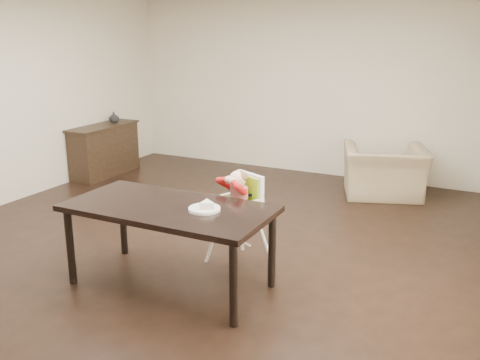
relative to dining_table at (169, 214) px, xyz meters
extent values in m
plane|color=black|center=(-0.24, 0.78, -0.67)|extent=(7.00, 7.00, 0.00)
cube|color=beige|center=(-0.24, 4.28, 0.68)|extent=(6.00, 0.02, 2.70)
cube|color=black|center=(0.00, 0.00, 0.05)|extent=(1.80, 0.90, 0.05)
cylinder|color=black|center=(-0.82, -0.37, -0.32)|extent=(0.07, 0.07, 0.70)
cylinder|color=black|center=(0.82, -0.37, -0.32)|extent=(0.07, 0.07, 0.70)
cylinder|color=black|center=(-0.82, 0.37, -0.32)|extent=(0.07, 0.07, 0.70)
cylinder|color=black|center=(0.82, 0.37, -0.32)|extent=(0.07, 0.07, 0.70)
cylinder|color=white|center=(0.10, 0.59, -0.42)|extent=(0.05, 0.05, 0.50)
cylinder|color=white|center=(0.43, 0.44, -0.42)|extent=(0.05, 0.05, 0.50)
cylinder|color=white|center=(0.25, 0.91, -0.42)|extent=(0.05, 0.05, 0.50)
cylinder|color=white|center=(0.58, 0.77, -0.42)|extent=(0.05, 0.05, 0.50)
cube|color=white|center=(0.34, 0.68, -0.17)|extent=(0.46, 0.44, 0.04)
cube|color=#96D31B|center=(0.34, 0.68, -0.14)|extent=(0.37, 0.36, 0.03)
cube|color=white|center=(0.40, 0.80, 0.04)|extent=(0.34, 0.19, 0.38)
cube|color=#96D31B|center=(0.39, 0.78, 0.03)|extent=(0.28, 0.14, 0.34)
cube|color=black|center=(0.31, 0.74, 0.03)|extent=(0.09, 0.16, 0.02)
cube|color=black|center=(0.41, 0.69, 0.03)|extent=(0.09, 0.16, 0.02)
cylinder|color=#AB1C13|center=(0.34, 0.68, -0.01)|extent=(0.27, 0.27, 0.24)
sphere|color=beige|center=(0.33, 0.66, 0.19)|extent=(0.21, 0.21, 0.16)
ellipsoid|color=brown|center=(0.34, 0.68, 0.21)|extent=(0.21, 0.21, 0.12)
sphere|color=beige|center=(0.27, 0.60, 0.20)|extent=(0.09, 0.09, 0.07)
sphere|color=beige|center=(0.33, 0.57, 0.20)|extent=(0.09, 0.09, 0.07)
cylinder|color=white|center=(0.34, 0.03, 0.09)|extent=(0.29, 0.29, 0.02)
torus|color=white|center=(0.34, 0.03, 0.10)|extent=(0.29, 0.29, 0.01)
imported|color=tan|center=(1.13, 3.52, -0.21)|extent=(1.23, 1.00, 0.93)
cube|color=black|center=(-3.02, 2.70, -0.29)|extent=(0.40, 1.20, 0.76)
cube|color=black|center=(-3.02, 2.70, 0.10)|extent=(0.44, 1.26, 0.03)
imported|color=#99999E|center=(-3.02, 2.97, 0.20)|extent=(0.21, 0.21, 0.16)
camera|label=1|loc=(2.51, -3.65, 1.56)|focal=40.00mm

